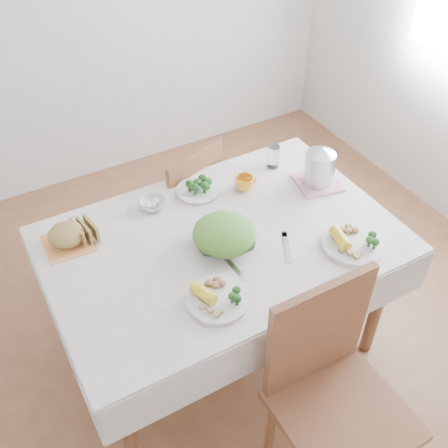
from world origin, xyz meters
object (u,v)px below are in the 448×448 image
dining_table (222,296)px  dinner_plate_right (353,244)px  salad_bowl (224,240)px  chair_far (175,202)px  yellow_mug (244,183)px  electric_kettle (320,164)px  dinner_plate_left (218,299)px  chair_near (342,419)px

dining_table → dinner_plate_right: size_ratio=5.30×
salad_bowl → dinner_plate_right: size_ratio=0.96×
dining_table → chair_far: size_ratio=1.61×
dining_table → yellow_mug: (0.26, 0.25, 0.42)m
chair_far → electric_kettle: bearing=114.9°
salad_bowl → yellow_mug: bearing=46.8°
dining_table → chair_far: bearing=84.4°
dinner_plate_left → dinner_plate_right: same height
yellow_mug → chair_near: bearing=-100.7°
chair_near → dinner_plate_right: chair_near is taller
chair_near → dinner_plate_left: bearing=116.3°
salad_bowl → dinner_plate_left: (-0.17, -0.26, -0.02)m
dinner_plate_left → salad_bowl: bearing=55.9°
dining_table → chair_far: 0.67m
chair_near → dinner_plate_left: 0.64m
dinner_plate_left → electric_kettle: (0.78, 0.40, 0.11)m
dinner_plate_right → dining_table: bearing=145.5°
dinner_plate_right → electric_kettle: 0.46m
dinner_plate_left → chair_far: bearing=75.3°
chair_near → dinner_plate_left: size_ratio=4.10×
chair_near → electric_kettle: (0.53, 0.91, 0.42)m
salad_bowl → dinner_plate_right: bearing=-30.1°
dining_table → dinner_plate_right: dinner_plate_right is taller
salad_bowl → electric_kettle: 0.63m
salad_bowl → chair_far: bearing=83.7°
yellow_mug → electric_kettle: bearing=-23.3°
dining_table → chair_near: size_ratio=1.39×
electric_kettle → chair_far: bearing=113.5°
chair_near → electric_kettle: bearing=60.2°
salad_bowl → dinner_plate_left: size_ratio=1.03×
chair_far → dinner_plate_left: chair_far is taller
dinner_plate_left → dinner_plate_right: size_ratio=0.93×
yellow_mug → electric_kettle: electric_kettle is taller
chair_near → chair_far: (0.00, 1.47, 0.00)m
salad_bowl → dining_table: bearing=72.7°
dinner_plate_left → dinner_plate_right: 0.64m
dinner_plate_right → yellow_mug: bearing=109.3°
dinner_plate_right → electric_kettle: bearing=72.7°
dinner_plate_left → dining_table: bearing=58.0°
dinner_plate_left → electric_kettle: electric_kettle is taller
chair_near → salad_bowl: 0.83m
dining_table → electric_kettle: bearing=10.3°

